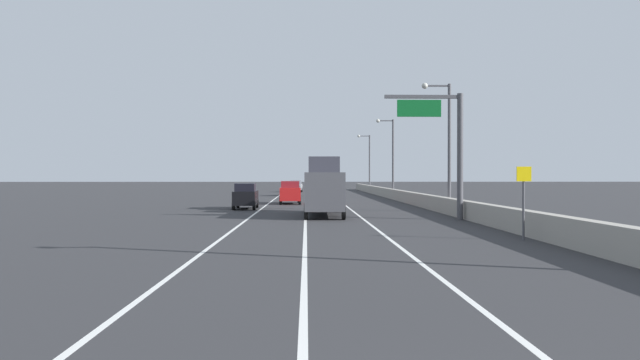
# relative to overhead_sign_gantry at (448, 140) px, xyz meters

# --- Properties ---
(ground_plane) EXTENTS (320.00, 320.00, 0.00)m
(ground_plane) POSITION_rel_overhead_sign_gantry_xyz_m (-6.44, 35.34, -4.73)
(ground_plane) COLOR #2D2D30
(lane_stripe_left) EXTENTS (0.16, 130.00, 0.00)m
(lane_stripe_left) POSITION_rel_overhead_sign_gantry_xyz_m (-11.94, 26.34, -4.73)
(lane_stripe_left) COLOR silver
(lane_stripe_left) RESTS_ON ground_plane
(lane_stripe_center) EXTENTS (0.16, 130.00, 0.00)m
(lane_stripe_center) POSITION_rel_overhead_sign_gantry_xyz_m (-8.44, 26.34, -4.73)
(lane_stripe_center) COLOR silver
(lane_stripe_center) RESTS_ON ground_plane
(lane_stripe_right) EXTENTS (0.16, 130.00, 0.00)m
(lane_stripe_right) POSITION_rel_overhead_sign_gantry_xyz_m (-4.94, 26.34, -4.73)
(lane_stripe_right) COLOR silver
(lane_stripe_right) RESTS_ON ground_plane
(jersey_barrier_right) EXTENTS (0.60, 120.00, 1.10)m
(jersey_barrier_right) POSITION_rel_overhead_sign_gantry_xyz_m (1.34, 11.34, -4.18)
(jersey_barrier_right) COLOR #9E998E
(jersey_barrier_right) RESTS_ON ground_plane
(overhead_sign_gantry) EXTENTS (4.68, 0.36, 7.50)m
(overhead_sign_gantry) POSITION_rel_overhead_sign_gantry_xyz_m (0.00, 0.00, 0.00)
(overhead_sign_gantry) COLOR #47474C
(overhead_sign_gantry) RESTS_ON ground_plane
(speed_advisory_sign) EXTENTS (0.60, 0.11, 3.00)m
(speed_advisory_sign) POSITION_rel_overhead_sign_gantry_xyz_m (0.44, -10.28, -2.96)
(speed_advisory_sign) COLOR #4C4C51
(speed_advisory_sign) RESTS_ON ground_plane
(lamp_post_right_second) EXTENTS (2.14, 0.44, 9.34)m
(lamp_post_right_second) POSITION_rel_overhead_sign_gantry_xyz_m (1.71, 7.22, 0.68)
(lamp_post_right_second) COLOR #4C4C51
(lamp_post_right_second) RESTS_ON ground_plane
(lamp_post_right_third) EXTENTS (2.14, 0.44, 9.34)m
(lamp_post_right_third) POSITION_rel_overhead_sign_gantry_xyz_m (1.64, 32.62, 0.68)
(lamp_post_right_third) COLOR #4C4C51
(lamp_post_right_third) RESTS_ON ground_plane
(lamp_post_right_fourth) EXTENTS (2.14, 0.44, 9.34)m
(lamp_post_right_fourth) POSITION_rel_overhead_sign_gantry_xyz_m (1.77, 58.01, 0.68)
(lamp_post_right_fourth) COLOR #4C4C51
(lamp_post_right_fourth) RESTS_ON ground_plane
(car_black_0) EXTENTS (1.84, 4.08, 2.02)m
(car_black_0) POSITION_rel_overhead_sign_gantry_xyz_m (-13.15, 10.95, -3.72)
(car_black_0) COLOR black
(car_black_0) RESTS_ON ground_plane
(car_gray_1) EXTENTS (1.78, 4.48, 1.91)m
(car_gray_1) POSITION_rel_overhead_sign_gantry_xyz_m (-10.03, 38.71, -3.78)
(car_gray_1) COLOR slate
(car_gray_1) RESTS_ON ground_plane
(car_silver_2) EXTENTS (1.99, 4.09, 1.86)m
(car_silver_2) POSITION_rel_overhead_sign_gantry_xyz_m (-10.00, 55.07, -3.80)
(car_silver_2) COLOR #B7B7BC
(car_silver_2) RESTS_ON ground_plane
(car_red_3) EXTENTS (2.10, 4.56, 2.11)m
(car_red_3) POSITION_rel_overhead_sign_gantry_xyz_m (-9.91, 18.85, -3.68)
(car_red_3) COLOR red
(car_red_3) RESTS_ON ground_plane
(box_truck) EXTENTS (2.64, 8.21, 3.92)m
(box_truck) POSITION_rel_overhead_sign_gantry_xyz_m (-7.20, 3.86, -2.95)
(box_truck) COLOR #4C4C51
(box_truck) RESTS_ON ground_plane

